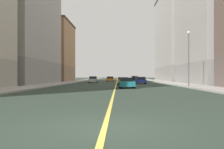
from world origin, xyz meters
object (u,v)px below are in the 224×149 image
Objects in this scene: car_silver at (93,80)px; car_teal at (126,83)px; building_right_midblock at (17,15)px; car_black at (134,79)px; car_blue at (141,80)px; car_yellow at (123,81)px; building_left_mid at (220,15)px; car_orange at (110,79)px; building_right_distant at (50,52)px; building_left_far at (182,36)px; street_lamp_left_near at (189,53)px.

car_teal is (6.27, -23.81, -0.04)m from car_silver.
car_black is at bearing 48.92° from building_right_midblock.
car_silver is at bearing 140.81° from car_blue.
car_silver is at bearing 118.54° from car_yellow.
building_left_mid is at bearing -64.27° from car_black.
car_yellow is (2.94, -23.40, -0.03)m from car_orange.
car_teal is (-16.19, -13.55, -11.07)m from building_left_mid.
building_right_midblock is at bearing 178.57° from building_left_mid.
car_teal is at bearing -140.07° from building_left_mid.
car_silver is (-3.15, -12.20, 0.02)m from car_orange.
car_black is (3.64, 27.35, 0.07)m from car_yellow.
car_orange is (15.68, 0.42, -7.07)m from building_right_distant.
car_orange is at bearing 107.31° from car_blue.
building_right_midblock reaches higher than car_yellow.
car_teal is at bearing -85.06° from car_orange.
building_left_mid is 0.96× the size of building_right_midblock.
car_blue is (-13.13, 2.66, -11.05)m from building_left_mid.
car_black is (0.41, 23.75, 0.06)m from car_blue.
building_left_far is 6.24× the size of car_blue.
car_silver is (12.53, -11.78, -7.05)m from building_right_distant.
car_yellow is at bearing -97.58° from car_black.
car_teal is at bearing -167.67° from street_lamp_left_near.
car_orange is 12.60m from car_silver.
car_yellow is (-16.37, -26.85, -11.56)m from building_left_far.
car_silver is (-13.95, 22.13, -3.64)m from street_lamp_left_near.
building_right_midblock is at bearing -90.00° from building_right_distant.
car_teal is at bearing -37.50° from building_right_midblock.
building_left_mid is at bearing -24.55° from car_silver.
car_orange is at bearing 107.46° from street_lamp_left_near.
street_lamp_left_near is at bearing -83.71° from car_black.
building_right_distant is 3.63× the size of car_orange.
building_right_midblock is at bearing -175.33° from car_blue.
building_right_distant is at bearing 138.43° from car_blue.
car_silver is (-22.46, -15.65, -11.51)m from building_left_far.
car_teal is (-3.46, -39.96, -0.07)m from car_black.
building_right_midblock is at bearing 142.50° from car_teal.
building_right_distant is 40.87m from car_teal.
car_yellow is at bearing -82.84° from car_orange.
building_left_mid is 25.91m from building_left_far.
car_blue is at bearing -119.46° from building_left_far.
car_silver reaches higher than car_orange.
building_left_mid reaches higher than car_teal.
car_black is at bearing 177.74° from building_left_far.
street_lamp_left_near is 1.64× the size of car_teal.
building_right_midblock is 5.73× the size of car_orange.
building_right_distant is at bearing 90.00° from building_right_midblock.
car_blue is at bearing 4.67° from building_right_midblock.
street_lamp_left_near is (26.48, -33.92, -3.41)m from building_right_distant.
car_silver is at bearing 36.84° from building_right_midblock.
car_yellow is 0.99× the size of car_teal.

